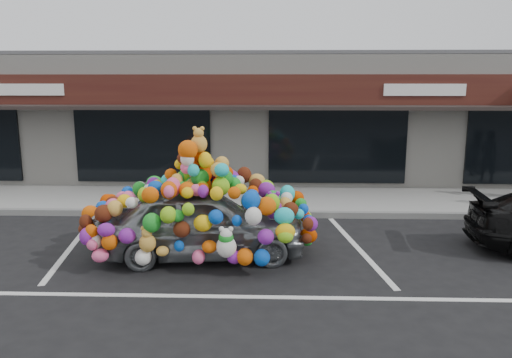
{
  "coord_description": "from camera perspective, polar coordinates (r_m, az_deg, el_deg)",
  "views": [
    {
      "loc": [
        1.02,
        -9.79,
        3.43
      ],
      "look_at": [
        0.65,
        1.4,
        1.21
      ],
      "focal_mm": 35.0,
      "sensor_mm": 36.0,
      "label": 1
    }
  ],
  "objects": [
    {
      "name": "ground",
      "position": [
        10.42,
        -3.85,
        -8.0
      ],
      "size": [
        90.0,
        90.0,
        0.0
      ],
      "primitive_type": "plane",
      "color": "black",
      "rests_on": "ground"
    },
    {
      "name": "shop_building",
      "position": [
        18.3,
        -1.29,
        7.26
      ],
      "size": [
        24.0,
        7.2,
        4.31
      ],
      "color": "silver",
      "rests_on": "ground"
    },
    {
      "name": "sidewalk",
      "position": [
        14.23,
        -2.25,
        -2.41
      ],
      "size": [
        26.0,
        3.0,
        0.15
      ],
      "primitive_type": "cube",
      "color": "gray",
      "rests_on": "ground"
    },
    {
      "name": "kerb",
      "position": [
        12.78,
        -2.74,
        -4.0
      ],
      "size": [
        26.0,
        0.18,
        0.16
      ],
      "primitive_type": "cube",
      "color": "slate",
      "rests_on": "ground"
    },
    {
      "name": "parking_stripe_left",
      "position": [
        11.37,
        -20.13,
        -7.01
      ],
      "size": [
        0.73,
        4.37,
        0.01
      ],
      "primitive_type": "cube",
      "rotation": [
        0.0,
        0.0,
        0.14
      ],
      "color": "silver",
      "rests_on": "ground"
    },
    {
      "name": "parking_stripe_mid",
      "position": [
        10.71,
        11.48,
        -7.65
      ],
      "size": [
        0.73,
        4.37,
        0.01
      ],
      "primitive_type": "cube",
      "rotation": [
        0.0,
        0.0,
        0.14
      ],
      "color": "silver",
      "rests_on": "ground"
    },
    {
      "name": "lane_line",
      "position": [
        8.29,
        8.77,
        -13.3
      ],
      "size": [
        14.0,
        0.12,
        0.01
      ],
      "primitive_type": "cube",
      "color": "silver",
      "rests_on": "ground"
    },
    {
      "name": "toy_car",
      "position": [
        9.81,
        -6.24,
        -4.05
      ],
      "size": [
        2.95,
        4.51,
        2.52
      ],
      "rotation": [
        0.0,
        0.0,
        1.68
      ],
      "color": "gray",
      "rests_on": "ground"
    }
  ]
}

